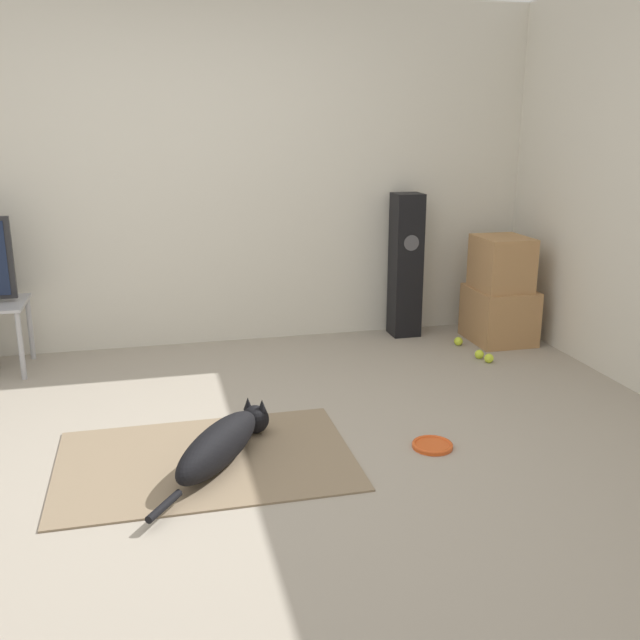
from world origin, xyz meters
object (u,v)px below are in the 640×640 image
object	(u,v)px
tennis_ball_by_boxes	(489,358)
tennis_ball_near_speaker	(479,354)
dog	(223,443)
tennis_ball_loose_on_carpet	(458,341)
frisbee	(432,445)
floor_speaker	(406,265)
cardboard_box_lower	(499,315)
cardboard_box_upper	(502,263)

from	to	relation	value
tennis_ball_by_boxes	tennis_ball_near_speaker	xyz separation A→B (m)	(-0.03, 0.10, 0.00)
dog	tennis_ball_loose_on_carpet	xyz separation A→B (m)	(1.98, 1.55, -0.08)
frisbee	floor_speaker	xyz separation A→B (m)	(0.57, 2.00, 0.55)
tennis_ball_loose_on_carpet	tennis_ball_near_speaker	bearing A→B (deg)	-87.32
floor_speaker	tennis_ball_loose_on_carpet	bearing A→B (deg)	-51.42
dog	frisbee	world-z (taller)	dog
dog	floor_speaker	bearing A→B (deg)	49.17
frisbee	cardboard_box_lower	bearing A→B (deg)	53.53
frisbee	cardboard_box_lower	size ratio (longest dim) A/B	0.42
floor_speaker	frisbee	bearing A→B (deg)	-105.87
frisbee	tennis_ball_loose_on_carpet	distance (m)	1.84
frisbee	tennis_ball_loose_on_carpet	xyz separation A→B (m)	(0.88, 1.62, 0.02)
cardboard_box_lower	tennis_ball_near_speaker	distance (m)	0.54
frisbee	tennis_ball_by_boxes	world-z (taller)	tennis_ball_by_boxes
cardboard_box_lower	floor_speaker	xyz separation A→B (m)	(-0.66, 0.34, 0.36)
dog	cardboard_box_upper	distance (m)	2.85
tennis_ball_by_boxes	tennis_ball_near_speaker	world-z (taller)	same
dog	cardboard_box_lower	distance (m)	2.83
tennis_ball_near_speaker	floor_speaker	bearing A→B (deg)	114.28
tennis_ball_near_speaker	tennis_ball_loose_on_carpet	world-z (taller)	same
frisbee	dog	bearing A→B (deg)	176.29
tennis_ball_by_boxes	frisbee	bearing A→B (deg)	-127.72
tennis_ball_by_boxes	tennis_ball_near_speaker	bearing A→B (deg)	105.75
tennis_ball_near_speaker	dog	bearing A→B (deg)	-148.59
dog	tennis_ball_near_speaker	xyz separation A→B (m)	(1.99, 1.22, -0.08)
dog	tennis_ball_by_boxes	size ratio (longest dim) A/B	14.37
tennis_ball_loose_on_carpet	frisbee	bearing A→B (deg)	-118.45
cardboard_box_upper	floor_speaker	world-z (taller)	floor_speaker
cardboard_box_upper	tennis_ball_by_boxes	world-z (taller)	cardboard_box_upper
dog	cardboard_box_lower	size ratio (longest dim) A/B	1.83
cardboard_box_upper	tennis_ball_near_speaker	xyz separation A→B (m)	(-0.32, -0.36, -0.59)
dog	cardboard_box_upper	bearing A→B (deg)	34.26
cardboard_box_upper	tennis_ball_loose_on_carpet	distance (m)	0.68
cardboard_box_upper	tennis_ball_near_speaker	world-z (taller)	cardboard_box_upper
dog	cardboard_box_upper	xyz separation A→B (m)	(2.31, 1.58, 0.51)
dog	tennis_ball_by_boxes	world-z (taller)	dog
cardboard_box_upper	tennis_ball_near_speaker	size ratio (longest dim) A/B	6.54
cardboard_box_lower	dog	bearing A→B (deg)	-145.62
tennis_ball_near_speaker	tennis_ball_by_boxes	bearing A→B (deg)	-74.25
dog	tennis_ball_by_boxes	xyz separation A→B (m)	(2.02, 1.12, -0.08)
dog	floor_speaker	size ratio (longest dim) A/B	0.84
floor_speaker	tennis_ball_near_speaker	size ratio (longest dim) A/B	17.18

